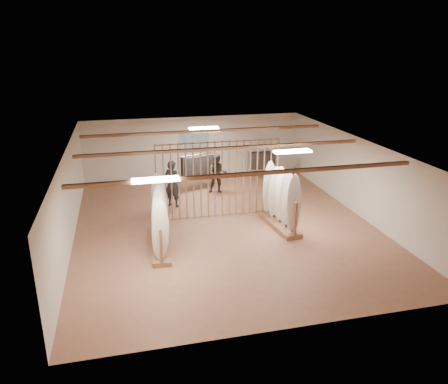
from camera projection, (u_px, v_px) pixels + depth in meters
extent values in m
plane|color=#A56C50|center=(224.00, 224.00, 15.20)|extent=(12.00, 12.00, 0.00)
plane|color=gray|center=(224.00, 146.00, 14.29)|extent=(12.00, 12.00, 0.00)
plane|color=silver|center=(194.00, 147.00, 20.26)|extent=(12.00, 0.00, 12.00)
plane|color=silver|center=(290.00, 273.00, 9.23)|extent=(12.00, 0.00, 12.00)
plane|color=silver|center=(69.00, 198.00, 13.64)|extent=(0.00, 12.00, 12.00)
plane|color=silver|center=(358.00, 176.00, 15.85)|extent=(0.00, 12.00, 12.00)
cube|color=#9C6746|center=(224.00, 148.00, 14.31)|extent=(9.50, 6.12, 0.10)
cube|color=white|center=(224.00, 148.00, 14.30)|extent=(1.20, 0.35, 0.06)
cylinder|color=#A3764F|center=(156.00, 184.00, 14.99)|extent=(0.05, 0.05, 2.78)
cylinder|color=#A3764F|center=(164.00, 183.00, 15.05)|extent=(0.05, 0.05, 2.78)
cylinder|color=#A3764F|center=(171.00, 183.00, 15.11)|extent=(0.05, 0.05, 2.78)
cylinder|color=#A3764F|center=(179.00, 182.00, 15.16)|extent=(0.05, 0.05, 2.78)
cylinder|color=#A3764F|center=(186.00, 182.00, 15.22)|extent=(0.05, 0.05, 2.78)
cylinder|color=#A3764F|center=(194.00, 181.00, 15.28)|extent=(0.05, 0.05, 2.78)
cylinder|color=#A3764F|center=(201.00, 181.00, 15.34)|extent=(0.05, 0.05, 2.78)
cylinder|color=#A3764F|center=(208.00, 180.00, 15.39)|extent=(0.05, 0.05, 2.78)
cylinder|color=#A3764F|center=(215.00, 180.00, 15.45)|extent=(0.05, 0.05, 2.78)
cylinder|color=#A3764F|center=(222.00, 179.00, 15.51)|extent=(0.05, 0.05, 2.78)
cylinder|color=#A3764F|center=(229.00, 179.00, 15.56)|extent=(0.05, 0.05, 2.78)
cylinder|color=#A3764F|center=(236.00, 178.00, 15.62)|extent=(0.05, 0.05, 2.78)
cylinder|color=#A3764F|center=(243.00, 178.00, 15.68)|extent=(0.05, 0.05, 2.78)
cylinder|color=#A3764F|center=(250.00, 177.00, 15.74)|extent=(0.05, 0.05, 2.78)
cylinder|color=#A3764F|center=(257.00, 177.00, 15.79)|extent=(0.05, 0.05, 2.78)
cylinder|color=#A3764F|center=(264.00, 176.00, 15.85)|extent=(0.05, 0.05, 2.78)
cylinder|color=#A3764F|center=(271.00, 176.00, 15.91)|extent=(0.05, 0.05, 2.78)
cylinder|color=#A3764F|center=(277.00, 175.00, 15.97)|extent=(0.05, 0.05, 2.78)
cube|color=#3063A9|center=(194.00, 143.00, 20.17)|extent=(1.40, 0.03, 0.90)
cube|color=#9C6746|center=(161.00, 244.00, 13.57)|extent=(0.78, 2.84, 0.15)
cylinder|color=black|center=(160.00, 217.00, 13.28)|extent=(0.25, 2.75, 0.01)
ellipsoid|color=silver|center=(160.00, 231.00, 12.13)|extent=(0.47, 0.10, 1.82)
ellipsoid|color=white|center=(160.00, 225.00, 12.50)|extent=(0.47, 0.10, 1.82)
ellipsoid|color=white|center=(160.00, 220.00, 12.88)|extent=(0.47, 0.10, 1.82)
ellipsoid|color=silver|center=(160.00, 215.00, 13.25)|extent=(0.47, 0.10, 1.82)
ellipsoid|color=silver|center=(160.00, 210.00, 13.63)|extent=(0.47, 0.10, 1.82)
ellipsoid|color=silver|center=(159.00, 205.00, 14.00)|extent=(0.47, 0.10, 1.82)
ellipsoid|color=silver|center=(159.00, 201.00, 14.38)|extent=(0.47, 0.10, 1.82)
cube|color=#9C6746|center=(280.00, 225.00, 14.98)|extent=(0.82, 2.27, 0.16)
cylinder|color=black|center=(281.00, 198.00, 14.66)|extent=(0.25, 2.16, 0.01)
ellipsoid|color=silver|center=(294.00, 205.00, 13.83)|extent=(0.51, 0.12, 1.96)
ellipsoid|color=white|center=(287.00, 200.00, 14.23)|extent=(0.51, 0.12, 1.96)
ellipsoid|color=silver|center=(281.00, 196.00, 14.64)|extent=(0.51, 0.12, 1.96)
ellipsoid|color=silver|center=(275.00, 192.00, 15.04)|extent=(0.51, 0.12, 1.96)
ellipsoid|color=white|center=(269.00, 188.00, 15.45)|extent=(0.51, 0.12, 1.96)
cylinder|color=silver|center=(197.00, 155.00, 18.27)|extent=(1.43, 0.50, 0.03)
cube|color=black|center=(197.00, 166.00, 18.44)|extent=(1.44, 0.79, 0.91)
cylinder|color=silver|center=(197.00, 172.00, 18.52)|extent=(0.03, 0.03, 1.61)
cylinder|color=silver|center=(262.00, 151.00, 19.79)|extent=(1.27, 0.06, 0.03)
cube|color=black|center=(262.00, 160.00, 19.93)|extent=(1.19, 0.35, 0.77)
cylinder|color=silver|center=(262.00, 165.00, 20.00)|extent=(0.03, 0.03, 1.36)
imported|color=#292830|center=(172.00, 180.00, 16.57)|extent=(0.91, 0.87, 2.07)
imported|color=#322F26|center=(218.00, 172.00, 18.04)|extent=(1.05, 0.90, 1.89)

